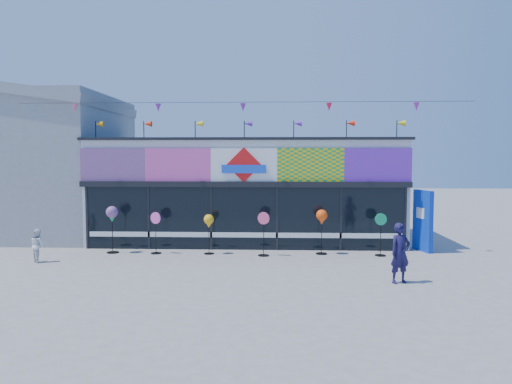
# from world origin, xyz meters

# --- Properties ---
(ground) EXTENTS (80.00, 80.00, 0.00)m
(ground) POSITION_xyz_m (0.00, 0.00, 0.00)
(ground) COLOR gray
(ground) RESTS_ON ground
(kite_shop) EXTENTS (16.00, 5.70, 5.31)m
(kite_shop) POSITION_xyz_m (0.00, 5.94, 2.05)
(kite_shop) COLOR white
(kite_shop) RESTS_ON ground
(neighbour_building) EXTENTS (8.18, 7.20, 6.87)m
(neighbour_building) POSITION_xyz_m (-10.00, 7.00, 3.20)
(neighbour_building) COLOR #95989A
(neighbour_building) RESTS_ON ground
(blue_sign) EXTENTS (0.45, 1.10, 2.20)m
(blue_sign) POSITION_xyz_m (6.45, 3.46, 1.10)
(blue_sign) COLOR #0C39C0
(blue_sign) RESTS_ON ground
(spinner_0) EXTENTS (0.42, 0.42, 1.66)m
(spinner_0) POSITION_xyz_m (-4.60, 2.62, 1.33)
(spinner_0) COLOR black
(spinner_0) RESTS_ON ground
(spinner_1) EXTENTS (0.39, 0.37, 1.46)m
(spinner_1) POSITION_xyz_m (-3.04, 2.56, 0.77)
(spinner_1) COLOR black
(spinner_1) RESTS_ON ground
(spinner_2) EXTENTS (0.35, 0.35, 1.39)m
(spinner_2) POSITION_xyz_m (-1.17, 2.57, 1.11)
(spinner_2) COLOR black
(spinner_2) RESTS_ON ground
(spinner_3) EXTENTS (0.41, 0.38, 1.51)m
(spinner_3) POSITION_xyz_m (0.74, 2.31, 0.80)
(spinner_3) COLOR black
(spinner_3) RESTS_ON ground
(spinner_4) EXTENTS (0.40, 0.40, 1.56)m
(spinner_4) POSITION_xyz_m (2.76, 2.71, 1.25)
(spinner_4) COLOR black
(spinner_4) RESTS_ON ground
(spinner_5) EXTENTS (0.41, 0.37, 1.47)m
(spinner_5) POSITION_xyz_m (4.75, 2.49, 0.78)
(spinner_5) COLOR black
(spinner_5) RESTS_ON ground
(adult_man) EXTENTS (0.70, 0.59, 1.62)m
(adult_man) POSITION_xyz_m (4.51, -1.22, 0.81)
(adult_man) COLOR #17133D
(adult_man) RESTS_ON ground
(child) EXTENTS (0.59, 0.58, 1.07)m
(child) POSITION_xyz_m (-6.50, 1.01, 0.54)
(child) COLOR white
(child) RESTS_ON ground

